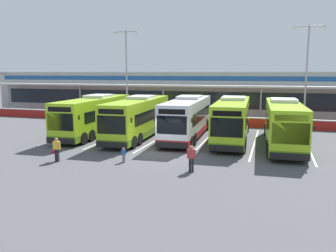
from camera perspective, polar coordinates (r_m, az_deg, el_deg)
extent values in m
plane|color=#4C4C51|center=(25.18, -1.03, -4.66)|extent=(200.00, 200.00, 0.00)
cube|color=#B7B7B2|center=(50.92, 8.59, 5.26)|extent=(70.00, 10.00, 5.50)
cube|color=#19232D|center=(46.01, 7.62, 4.34)|extent=(66.00, 0.08, 2.20)
cube|color=navy|center=(45.86, 7.69, 7.89)|extent=(68.00, 0.08, 0.60)
cube|color=beige|center=(44.44, 7.34, 6.64)|extent=(67.00, 3.00, 0.24)
cube|color=gray|center=(50.82, 8.67, 8.64)|extent=(70.00, 10.00, 0.50)
cylinder|color=#999999|center=(57.63, -25.03, 4.29)|extent=(0.20, 0.20, 4.20)
cylinder|color=#999999|center=(50.15, -14.44, 4.28)|extent=(0.20, 0.20, 4.20)
cylinder|color=#999999|center=(44.91, -0.81, 4.05)|extent=(0.20, 0.20, 4.20)
cylinder|color=#999999|center=(42.73, 15.23, 3.49)|extent=(0.20, 0.20, 4.20)
cube|color=maroon|center=(38.89, 5.69, 0.87)|extent=(60.00, 0.36, 1.00)
cube|color=#B2B2B2|center=(38.82, 5.71, 1.68)|extent=(60.00, 0.40, 0.10)
cube|color=#9ED11E|center=(33.41, -12.15, 1.83)|extent=(3.13, 12.11, 3.19)
cube|color=#598419|center=(33.59, -12.08, -0.39)|extent=(3.15, 12.13, 0.56)
cube|color=black|center=(33.74, -11.86, 2.33)|extent=(3.04, 9.71, 0.96)
cube|color=black|center=(28.25, -17.56, 0.64)|extent=(2.31, 0.21, 1.40)
cube|color=black|center=(28.12, -17.66, 2.66)|extent=(2.05, 0.18, 0.40)
cube|color=silver|center=(34.14, -11.50, 4.93)|extent=(2.18, 2.90, 0.28)
cube|color=black|center=(28.40, -17.53, -2.38)|extent=(2.45, 0.28, 0.44)
cube|color=black|center=(27.76, -14.66, 1.36)|extent=(0.09, 0.12, 0.36)
cube|color=black|center=(29.29, -19.64, 1.51)|extent=(0.09, 0.12, 0.36)
cylinder|color=black|center=(37.27, -7.28, 0.53)|extent=(0.37, 1.05, 1.04)
cylinder|color=black|center=(38.21, -10.61, 0.65)|extent=(0.37, 1.05, 1.04)
cylinder|color=black|center=(30.26, -12.75, -1.57)|extent=(0.37, 1.05, 1.04)
cylinder|color=black|center=(31.42, -16.63, -1.34)|extent=(0.37, 1.05, 1.04)
cylinder|color=black|center=(29.05, -14.01, -2.05)|extent=(0.37, 1.05, 1.04)
cylinder|color=black|center=(30.25, -17.99, -1.79)|extent=(0.37, 1.05, 1.04)
cube|color=#9ED11E|center=(31.28, -5.01, 1.53)|extent=(3.13, 12.11, 3.19)
cube|color=#598419|center=(31.47, -4.98, -0.85)|extent=(3.15, 12.13, 0.56)
cube|color=black|center=(31.62, -4.78, 2.06)|extent=(3.04, 9.71, 0.96)
cube|color=black|center=(25.78, -9.43, 0.18)|extent=(2.31, 0.21, 1.40)
cube|color=black|center=(25.64, -9.49, 2.39)|extent=(2.05, 0.18, 0.40)
cube|color=silver|center=(32.04, -4.46, 4.83)|extent=(2.18, 2.90, 0.28)
cube|color=black|center=(25.95, -9.44, -3.13)|extent=(2.45, 0.28, 0.44)
cube|color=black|center=(25.50, -6.14, 0.95)|extent=(0.09, 0.12, 0.36)
cube|color=black|center=(26.66, -12.00, 1.15)|extent=(0.09, 0.12, 0.36)
cylinder|color=black|center=(35.47, -0.68, 0.17)|extent=(0.37, 1.05, 1.04)
cylinder|color=black|center=(36.16, -4.34, 0.32)|extent=(0.37, 1.05, 1.04)
cylinder|color=black|center=(28.13, -4.85, -2.17)|extent=(0.37, 1.05, 1.04)
cylinder|color=black|center=(29.00, -9.32, -1.92)|extent=(0.37, 1.05, 1.04)
cylinder|color=black|center=(26.84, -5.84, -2.72)|extent=(0.37, 1.05, 1.04)
cylinder|color=black|center=(27.75, -10.48, -2.44)|extent=(0.37, 1.05, 1.04)
cube|color=silver|center=(31.13, 3.26, 1.51)|extent=(3.13, 12.11, 3.19)
cube|color=#AD1E1E|center=(31.33, 3.24, -0.87)|extent=(3.15, 12.13, 0.56)
cube|color=black|center=(31.49, 3.41, 2.04)|extent=(3.04, 9.71, 0.96)
cube|color=black|center=(25.36, 0.63, 0.16)|extent=(2.31, 0.21, 1.40)
cube|color=black|center=(25.22, 0.63, 2.40)|extent=(2.05, 0.18, 0.40)
cube|color=silver|center=(31.94, 3.64, 4.82)|extent=(2.18, 2.90, 0.28)
cube|color=black|center=(25.53, 0.57, -3.21)|extent=(2.45, 0.28, 0.44)
cube|color=black|center=(25.35, 4.02, 0.93)|extent=(0.09, 0.12, 0.36)
cube|color=black|center=(26.03, -2.29, 1.16)|extent=(0.09, 0.12, 0.36)
cylinder|color=black|center=(35.63, 6.58, 0.15)|extent=(0.37, 1.05, 1.04)
cylinder|color=black|center=(36.03, 2.81, 0.30)|extent=(0.37, 1.05, 1.04)
cylinder|color=black|center=(28.03, 4.35, -2.20)|extent=(0.37, 1.05, 1.04)
cylinder|color=black|center=(28.54, -0.38, -1.97)|extent=(0.37, 1.05, 1.04)
cylinder|color=black|center=(26.68, 3.82, -2.76)|extent=(0.37, 1.05, 1.04)
cylinder|color=black|center=(27.21, -1.13, -2.51)|extent=(0.37, 1.05, 1.04)
cube|color=#9ED11E|center=(30.45, 10.70, 1.20)|extent=(3.13, 12.11, 3.19)
cube|color=#598419|center=(30.65, 10.63, -1.23)|extent=(3.15, 12.13, 0.56)
cube|color=black|center=(30.81, 10.77, 1.75)|extent=(3.04, 9.71, 0.96)
cube|color=black|center=(24.55, 9.76, -0.26)|extent=(2.31, 0.21, 1.40)
cube|color=black|center=(24.41, 9.82, 2.05)|extent=(2.05, 0.18, 0.40)
cube|color=silver|center=(31.26, 10.92, 4.59)|extent=(2.18, 2.90, 0.28)
cube|color=black|center=(24.73, 9.65, -3.73)|extent=(2.45, 0.28, 0.44)
cube|color=black|center=(24.77, 13.21, 0.53)|extent=(0.09, 0.12, 0.36)
cube|color=black|center=(25.00, 6.53, 0.79)|extent=(0.09, 0.12, 0.36)
cylinder|color=black|center=(35.14, 13.10, -0.14)|extent=(0.37, 1.05, 1.04)
cylinder|color=black|center=(35.28, 9.22, 0.01)|extent=(0.37, 1.05, 1.04)
cylinder|color=black|center=(27.46, 12.65, -2.62)|extent=(0.37, 1.05, 1.04)
cylinder|color=black|center=(27.63, 7.69, -2.41)|extent=(0.37, 1.05, 1.04)
cylinder|color=black|center=(26.09, 12.54, -3.22)|extent=(0.37, 1.05, 1.04)
cylinder|color=black|center=(26.27, 7.32, -3.00)|extent=(0.37, 1.05, 1.04)
cube|color=#9ED11E|center=(29.08, 18.75, 0.52)|extent=(3.13, 12.11, 3.19)
cube|color=#598419|center=(29.29, 18.62, -2.02)|extent=(3.15, 12.13, 0.56)
cube|color=black|center=(29.44, 18.72, 1.10)|extent=(3.04, 9.71, 0.96)
cube|color=black|center=(23.20, 19.80, -1.20)|extent=(2.31, 0.21, 1.40)
cube|color=black|center=(23.04, 19.93, 1.25)|extent=(2.05, 0.18, 0.40)
cube|color=silver|center=(29.89, 18.78, 4.09)|extent=(2.18, 2.90, 0.28)
cube|color=black|center=(23.39, 19.63, -4.86)|extent=(2.45, 0.28, 0.44)
cube|color=black|center=(23.67, 23.27, -0.34)|extent=(0.09, 0.12, 0.36)
cube|color=black|center=(23.39, 16.22, -0.07)|extent=(0.09, 0.12, 0.36)
cylinder|color=black|center=(33.92, 20.10, -0.78)|extent=(0.37, 1.05, 1.04)
cylinder|color=black|center=(33.77, 16.06, -0.62)|extent=(0.37, 1.05, 1.04)
cylinder|color=black|center=(26.30, 21.69, -3.55)|extent=(0.37, 1.05, 1.04)
cylinder|color=black|center=(26.10, 16.47, -3.38)|extent=(0.37, 1.05, 1.04)
cylinder|color=black|center=(24.95, 22.08, -4.23)|extent=(0.37, 1.05, 1.04)
cylinder|color=black|center=(24.73, 16.57, -4.05)|extent=(0.37, 1.05, 1.04)
cube|color=silver|center=(34.94, -14.41, -1.10)|extent=(0.14, 13.00, 0.01)
cube|color=silver|center=(32.95, -8.17, -1.50)|extent=(0.14, 13.00, 0.01)
cube|color=silver|center=(31.39, -1.23, -1.93)|extent=(0.14, 13.00, 0.01)
cube|color=silver|center=(30.35, 6.32, -2.36)|extent=(0.14, 13.00, 0.01)
cube|color=silver|center=(29.86, 14.26, -2.77)|extent=(0.14, 13.00, 0.01)
cube|color=silver|center=(29.96, 22.32, -3.13)|extent=(0.14, 13.00, 0.01)
cube|color=black|center=(24.22, -18.16, -4.64)|extent=(0.16, 0.20, 0.84)
cube|color=black|center=(24.04, -17.96, -4.73)|extent=(0.16, 0.20, 0.84)
cube|color=gold|center=(23.98, -18.14, -3.06)|extent=(0.36, 0.26, 0.56)
cube|color=gold|center=(24.09, -18.60, -3.10)|extent=(0.10, 0.11, 0.54)
cube|color=gold|center=(23.88, -17.67, -3.15)|extent=(0.10, 0.11, 0.54)
sphere|color=tan|center=(23.90, -18.19, -2.14)|extent=(0.22, 0.22, 0.22)
cube|color=maroon|center=(24.23, -18.67, -4.15)|extent=(0.15, 0.29, 0.22)
cylinder|color=maroon|center=(24.20, -18.69, -3.73)|extent=(0.02, 0.02, 0.16)
cube|color=black|center=(20.72, 3.69, -6.47)|extent=(0.17, 0.20, 0.84)
cube|color=black|center=(20.60, 4.13, -6.56)|extent=(0.17, 0.20, 0.84)
cube|color=#B23838|center=(20.49, 3.93, -4.63)|extent=(0.38, 0.29, 0.56)
cube|color=#B23838|center=(20.50, 3.31, -4.69)|extent=(0.11, 0.12, 0.54)
cube|color=#B23838|center=(20.49, 4.55, -4.71)|extent=(0.11, 0.12, 0.54)
sphere|color=tan|center=(20.40, 3.94, -3.56)|extent=(0.22, 0.22, 0.22)
cube|color=slate|center=(23.00, -7.54, -5.39)|extent=(0.13, 0.14, 0.52)
cube|color=slate|center=(22.92, -7.29, -5.43)|extent=(0.13, 0.14, 0.52)
cube|color=#2D5693|center=(22.86, -7.44, -4.35)|extent=(0.25, 0.21, 0.35)
cube|color=#2D5693|center=(22.86, -7.78, -4.40)|extent=(0.08, 0.08, 0.33)
cube|color=#2D5693|center=(22.86, -7.10, -4.39)|extent=(0.08, 0.08, 0.33)
sphere|color=tan|center=(22.80, -7.45, -3.76)|extent=(0.14, 0.14, 0.14)
cylinder|color=#9E9EA3|center=(43.13, -6.93, 8.31)|extent=(0.20, 0.20, 11.00)
cylinder|color=#9E9EA3|center=(43.41, -7.07, 15.39)|extent=(2.80, 0.10, 0.10)
cube|color=silver|center=(43.98, -8.78, 15.13)|extent=(0.44, 0.28, 0.20)
cube|color=silver|center=(42.85, -5.29, 15.37)|extent=(0.44, 0.28, 0.20)
cylinder|color=#9E9EA3|center=(40.66, 22.11, 7.69)|extent=(0.20, 0.20, 11.00)
cylinder|color=#9E9EA3|center=(40.96, 22.56, 15.18)|extent=(2.80, 0.10, 0.10)
cube|color=silver|center=(40.86, 20.53, 15.17)|extent=(0.44, 0.28, 0.20)
cube|color=silver|center=(41.08, 24.56, 14.90)|extent=(0.44, 0.28, 0.20)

